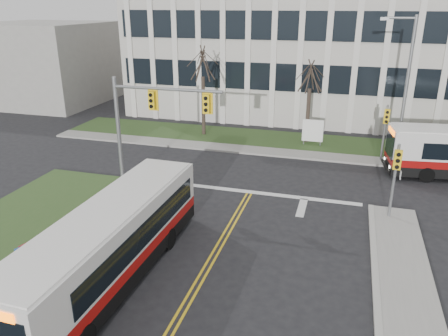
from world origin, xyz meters
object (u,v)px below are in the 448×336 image
at_px(streetlight, 404,82).
at_px(newspaper_box_red, 29,256).
at_px(newspaper_box_blue, 25,259).
at_px(bus_main, 111,246).
at_px(directory_sign, 313,131).

xyz_separation_m(streetlight, newspaper_box_red, (-14.83, -17.59, -4.72)).
xyz_separation_m(newspaper_box_blue, newspaper_box_red, (0.00, 0.23, 0.00)).
relative_size(streetlight, bus_main, 0.84).
bearing_deg(bus_main, newspaper_box_red, -176.52).
bearing_deg(directory_sign, streetlight, -13.23).
distance_m(streetlight, newspaper_box_blue, 23.66).
distance_m(directory_sign, bus_main, 19.58).
bearing_deg(newspaper_box_red, bus_main, 19.28).
height_order(directory_sign, bus_main, bus_main).
xyz_separation_m(bus_main, newspaper_box_blue, (-3.64, -0.38, -0.98)).
height_order(streetlight, directory_sign, streetlight).
distance_m(directory_sign, newspaper_box_red, 21.07).
bearing_deg(streetlight, directory_sign, 166.77).
height_order(streetlight, newspaper_box_red, streetlight).
distance_m(bus_main, newspaper_box_blue, 3.79).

